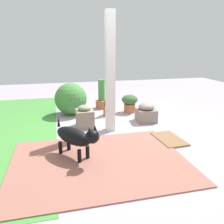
{
  "coord_description": "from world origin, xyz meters",
  "views": [
    {
      "loc": [
        -3.84,
        0.93,
        1.57
      ],
      "look_at": [
        0.19,
        -0.04,
        0.34
      ],
      "focal_mm": 36.83,
      "sensor_mm": 36.0,
      "label": 1
    }
  ],
  "objects_px": {
    "terracotta_pot_broad": "(130,102)",
    "doormat": "(169,139)",
    "stone_planter_nearest": "(146,113)",
    "stone_planter_mid": "(85,117)",
    "porch_pillar": "(110,74)",
    "terracotta_pot_spiky": "(108,101)",
    "terracotta_pot_tall": "(102,98)",
    "round_shrub": "(71,99)",
    "dog": "(76,137)"
  },
  "relations": [
    {
      "from": "stone_planter_mid",
      "to": "terracotta_pot_broad",
      "type": "distance_m",
      "value": 1.38
    },
    {
      "from": "terracotta_pot_broad",
      "to": "porch_pillar",
      "type": "bearing_deg",
      "value": 145.47
    },
    {
      "from": "porch_pillar",
      "to": "stone_planter_nearest",
      "type": "xyz_separation_m",
      "value": [
        0.31,
        -0.85,
        -0.87
      ]
    },
    {
      "from": "stone_planter_mid",
      "to": "round_shrub",
      "type": "bearing_deg",
      "value": 12.56
    },
    {
      "from": "dog",
      "to": "doormat",
      "type": "distance_m",
      "value": 1.65
    },
    {
      "from": "round_shrub",
      "to": "dog",
      "type": "height_order",
      "value": "round_shrub"
    },
    {
      "from": "stone_planter_mid",
      "to": "round_shrub",
      "type": "distance_m",
      "value": 0.95
    },
    {
      "from": "terracotta_pot_tall",
      "to": "dog",
      "type": "bearing_deg",
      "value": 161.23
    },
    {
      "from": "round_shrub",
      "to": "dog",
      "type": "bearing_deg",
      "value": 177.95
    },
    {
      "from": "terracotta_pot_spiky",
      "to": "terracotta_pot_tall",
      "type": "xyz_separation_m",
      "value": [
        0.64,
        0.03,
        -0.07
      ]
    },
    {
      "from": "terracotta_pot_tall",
      "to": "doormat",
      "type": "distance_m",
      "value": 2.39
    },
    {
      "from": "porch_pillar",
      "to": "doormat",
      "type": "bearing_deg",
      "value": -129.2
    },
    {
      "from": "stone_planter_nearest",
      "to": "stone_planter_mid",
      "type": "bearing_deg",
      "value": 90.61
    },
    {
      "from": "round_shrub",
      "to": "terracotta_pot_broad",
      "type": "distance_m",
      "value": 1.38
    },
    {
      "from": "porch_pillar",
      "to": "terracotta_pot_spiky",
      "type": "xyz_separation_m",
      "value": [
        0.92,
        -0.17,
        -0.73
      ]
    },
    {
      "from": "terracotta_pot_spiky",
      "to": "dog",
      "type": "xyz_separation_m",
      "value": [
        -1.91,
        0.89,
        -0.01
      ]
    },
    {
      "from": "terracotta_pot_spiky",
      "to": "terracotta_pot_broad",
      "type": "xyz_separation_m",
      "value": [
        0.12,
        -0.55,
        -0.09
      ]
    },
    {
      "from": "terracotta_pot_broad",
      "to": "doormat",
      "type": "relative_size",
      "value": 0.65
    },
    {
      "from": "stone_planter_nearest",
      "to": "terracotta_pot_spiky",
      "type": "bearing_deg",
      "value": 47.96
    },
    {
      "from": "porch_pillar",
      "to": "dog",
      "type": "distance_m",
      "value": 1.43
    },
    {
      "from": "doormat",
      "to": "stone_planter_mid",
      "type": "bearing_deg",
      "value": 52.67
    },
    {
      "from": "terracotta_pot_tall",
      "to": "stone_planter_mid",
      "type": "bearing_deg",
      "value": 155.22
    },
    {
      "from": "porch_pillar",
      "to": "stone_planter_nearest",
      "type": "height_order",
      "value": "porch_pillar"
    },
    {
      "from": "terracotta_pot_spiky",
      "to": "round_shrub",
      "type": "bearing_deg",
      "value": 70.84
    },
    {
      "from": "stone_planter_mid",
      "to": "doormat",
      "type": "relative_size",
      "value": 0.67
    },
    {
      "from": "dog",
      "to": "doormat",
      "type": "height_order",
      "value": "dog"
    },
    {
      "from": "terracotta_pot_broad",
      "to": "terracotta_pot_tall",
      "type": "distance_m",
      "value": 0.78
    },
    {
      "from": "stone_planter_nearest",
      "to": "doormat",
      "type": "xyz_separation_m",
      "value": [
        -1.01,
        -0.02,
        -0.17
      ]
    },
    {
      "from": "round_shrub",
      "to": "dog",
      "type": "xyz_separation_m",
      "value": [
        -2.19,
        0.08,
        -0.04
      ]
    },
    {
      "from": "terracotta_pot_spiky",
      "to": "terracotta_pot_broad",
      "type": "height_order",
      "value": "terracotta_pot_spiky"
    },
    {
      "from": "porch_pillar",
      "to": "round_shrub",
      "type": "xyz_separation_m",
      "value": [
        1.2,
        0.65,
        -0.7
      ]
    },
    {
      "from": "terracotta_pot_spiky",
      "to": "dog",
      "type": "relative_size",
      "value": 0.96
    },
    {
      "from": "terracotta_pot_spiky",
      "to": "terracotta_pot_tall",
      "type": "distance_m",
      "value": 0.64
    },
    {
      "from": "dog",
      "to": "doormat",
      "type": "bearing_deg",
      "value": -80.05
    },
    {
      "from": "terracotta_pot_broad",
      "to": "doormat",
      "type": "height_order",
      "value": "terracotta_pot_broad"
    },
    {
      "from": "stone_planter_mid",
      "to": "round_shrub",
      "type": "relative_size",
      "value": 0.6
    },
    {
      "from": "porch_pillar",
      "to": "stone_planter_mid",
      "type": "bearing_deg",
      "value": 56.61
    },
    {
      "from": "round_shrub",
      "to": "terracotta_pot_spiky",
      "type": "distance_m",
      "value": 0.86
    },
    {
      "from": "round_shrub",
      "to": "stone_planter_mid",
      "type": "bearing_deg",
      "value": -167.44
    },
    {
      "from": "stone_planter_nearest",
      "to": "terracotta_pot_spiky",
      "type": "relative_size",
      "value": 0.59
    },
    {
      "from": "porch_pillar",
      "to": "dog",
      "type": "xyz_separation_m",
      "value": [
        -0.99,
        0.73,
        -0.74
      ]
    },
    {
      "from": "stone_planter_nearest",
      "to": "dog",
      "type": "distance_m",
      "value": 2.04
    },
    {
      "from": "terracotta_pot_broad",
      "to": "terracotta_pot_tall",
      "type": "bearing_deg",
      "value": 48.13
    },
    {
      "from": "doormat",
      "to": "porch_pillar",
      "type": "bearing_deg",
      "value": 50.8
    },
    {
      "from": "stone_planter_nearest",
      "to": "stone_planter_mid",
      "type": "xyz_separation_m",
      "value": [
        -0.01,
        1.29,
        0.01
      ]
    },
    {
      "from": "porch_pillar",
      "to": "terracotta_pot_spiky",
      "type": "height_order",
      "value": "porch_pillar"
    },
    {
      "from": "stone_planter_nearest",
      "to": "dog",
      "type": "bearing_deg",
      "value": 129.47
    },
    {
      "from": "stone_planter_mid",
      "to": "dog",
      "type": "distance_m",
      "value": 1.32
    },
    {
      "from": "stone_planter_mid",
      "to": "dog",
      "type": "xyz_separation_m",
      "value": [
        -1.28,
        0.28,
        0.12
      ]
    },
    {
      "from": "terracotta_pot_broad",
      "to": "doormat",
      "type": "distance_m",
      "value": 1.77
    }
  ]
}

